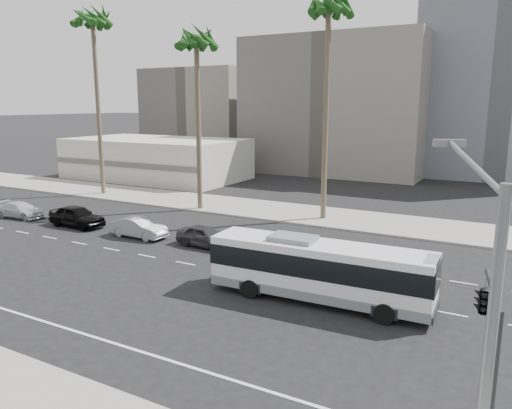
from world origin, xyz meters
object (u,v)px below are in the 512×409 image
Objects in this scene: city_bus at (319,269)px; streetlight_corner at (481,344)px; palm_mid at (196,45)px; traffic_signal at (485,304)px; car_a at (205,236)px; palm_near at (329,12)px; car_c at (77,216)px; car_b at (139,227)px; palm_far at (93,24)px; car_d at (20,210)px.

streetlight_corner is at bearing -57.52° from city_bus.
traffic_signal is at bearing -42.37° from palm_mid.
palm_near is at bearing -15.34° from car_a.
car_c reaches higher than car_a.
palm_mid is at bearing 10.07° from car_b.
city_bus is 37.56m from palm_far.
palm_mid is at bearing 41.49° from car_a.
traffic_signal is at bearing -32.14° from palm_far.
palm_far is at bearing 139.06° from traffic_signal.
car_c is at bearing 95.84° from car_a.
car_a reaches higher than car_d.
palm_near reaches higher than palm_mid.
car_c is 0.26× the size of palm_far.
palm_near is (-13.71, 24.29, 11.73)m from traffic_signal.
car_a is at bearing 151.46° from city_bus.
city_bus is 11.57m from traffic_signal.
traffic_signal reaches higher than car_c.
car_d is 0.24× the size of palm_far.
car_c is at bearing 147.60° from traffic_signal.
palm_near reaches higher than streetlight_corner.
palm_near is at bearing 110.64° from traffic_signal.
car_c is at bearing 165.65° from city_bus.
palm_near is (-6.04, 16.09, 14.54)m from city_bus.
palm_near is (9.53, 11.42, 15.45)m from car_b.
city_bus is at bearing 124.31° from traffic_signal.
palm_near is 0.95× the size of palm_far.
car_b reaches higher than car_d.
car_b is 26.82m from traffic_signal.
palm_mid reaches higher than car_a.
palm_far is (-13.24, 1.26, 2.79)m from palm_mid.
palm_far reaches higher than traffic_signal.
car_b is 0.90× the size of car_c.
car_a is at bearing -109.96° from palm_near.
car_d is 0.83× the size of traffic_signal.
car_d is at bearing 168.61° from city_bus.
streetlight_corner reaches higher than city_bus.
city_bus is 11.28m from car_a.
car_d is 19.88m from palm_far.
palm_mid reaches higher than car_c.
traffic_signal is at bearing 69.57° from streetlight_corner.
palm_far is at bearing 122.03° from streetlight_corner.
streetlight_corner is 3.12m from traffic_signal.
palm_mid is at bearing -24.80° from car_c.
palm_near reaches higher than city_bus.
traffic_signal is (17.74, -13.19, 3.72)m from car_a.
city_bus is 2.04× the size of traffic_signal.
palm_mid is at bearing -54.44° from car_d.
car_d is 0.52× the size of streetlight_corner.
car_d is at bearing -139.25° from palm_mid.
palm_mid is at bearing -5.43° from palm_far.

